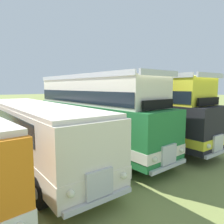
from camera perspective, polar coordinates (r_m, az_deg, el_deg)
The scene contains 3 objects.
bus_fourth_in_row at distance 11.14m, azimuth -20.51°, elevation -4.26°, with size 2.68×11.62×2.99m.
bus_fifth_in_row at distance 12.39m, azimuth -4.64°, elevation 0.06°, with size 2.77×10.41×4.52m.
bus_sixth_in_row at distance 14.45m, azimuth 7.71°, elevation 1.02°, with size 2.74×10.71×4.52m.
Camera 1 is at (-1.45, -10.11, 3.84)m, focal length 33.35 mm.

